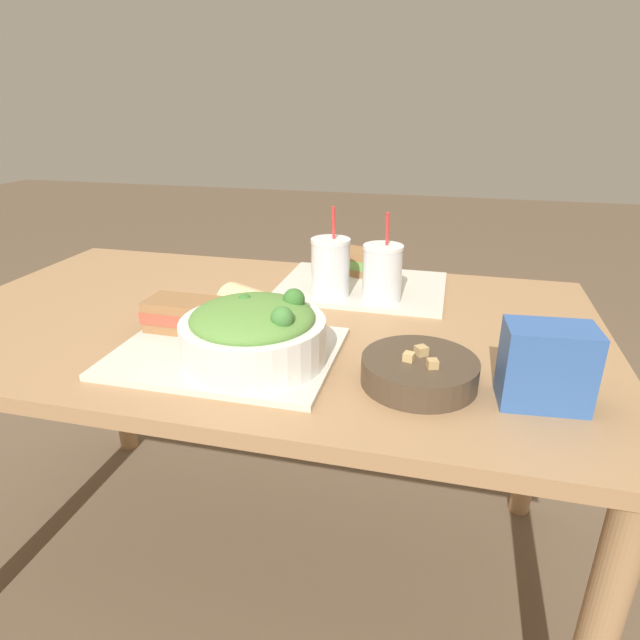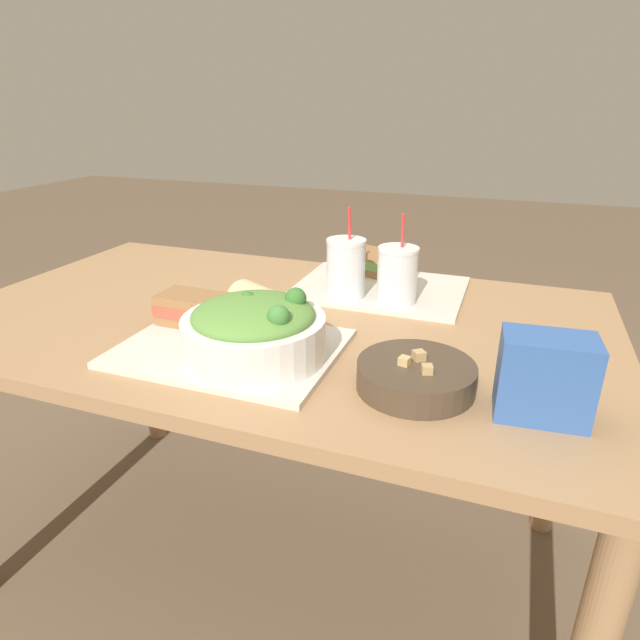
{
  "view_description": "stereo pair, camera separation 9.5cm",
  "coord_description": "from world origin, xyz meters",
  "px_view_note": "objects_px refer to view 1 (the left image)",
  "views": [
    {
      "loc": [
        0.39,
        -1.03,
        1.17
      ],
      "look_at": [
        0.18,
        -0.18,
        0.8
      ],
      "focal_mm": 30.0,
      "sensor_mm": 36.0,
      "label": 1
    },
    {
      "loc": [
        0.48,
        -1.0,
        1.17
      ],
      "look_at": [
        0.18,
        -0.18,
        0.8
      ],
      "focal_mm": 30.0,
      "sensor_mm": 36.0,
      "label": 2
    }
  ],
  "objects_px": {
    "baguette_near": "(258,310)",
    "chip_bag": "(546,366)",
    "sandwich_far": "(349,260)",
    "napkin_folded": "(265,313)",
    "drink_cup_red": "(382,274)",
    "soup_bowl": "(419,370)",
    "drink_cup_dark": "(330,269)",
    "sandwich_near": "(184,314)",
    "salad_bowl": "(254,332)"
  },
  "relations": [
    {
      "from": "sandwich_near",
      "to": "chip_bag",
      "type": "xyz_separation_m",
      "value": [
        0.67,
        -0.11,
        0.02
      ]
    },
    {
      "from": "baguette_near",
      "to": "napkin_folded",
      "type": "bearing_deg",
      "value": 41.44
    },
    {
      "from": "sandwich_far",
      "to": "napkin_folded",
      "type": "distance_m",
      "value": 0.35
    },
    {
      "from": "soup_bowl",
      "to": "drink_cup_dark",
      "type": "xyz_separation_m",
      "value": [
        -0.24,
        0.36,
        0.05
      ]
    },
    {
      "from": "baguette_near",
      "to": "chip_bag",
      "type": "bearing_deg",
      "value": -78.04
    },
    {
      "from": "sandwich_near",
      "to": "baguette_near",
      "type": "height_order",
      "value": "baguette_near"
    },
    {
      "from": "salad_bowl",
      "to": "drink_cup_red",
      "type": "bearing_deg",
      "value": 64.07
    },
    {
      "from": "drink_cup_dark",
      "to": "baguette_near",
      "type": "bearing_deg",
      "value": -112.61
    },
    {
      "from": "sandwich_far",
      "to": "drink_cup_red",
      "type": "bearing_deg",
      "value": -40.64
    },
    {
      "from": "salad_bowl",
      "to": "drink_cup_red",
      "type": "height_order",
      "value": "drink_cup_red"
    },
    {
      "from": "napkin_folded",
      "to": "chip_bag",
      "type": "bearing_deg",
      "value": -24.62
    },
    {
      "from": "sandwich_far",
      "to": "chip_bag",
      "type": "relative_size",
      "value": 1.32
    },
    {
      "from": "salad_bowl",
      "to": "chip_bag",
      "type": "relative_size",
      "value": 1.84
    },
    {
      "from": "sandwich_near",
      "to": "sandwich_far",
      "type": "distance_m",
      "value": 0.53
    },
    {
      "from": "baguette_near",
      "to": "sandwich_near",
      "type": "bearing_deg",
      "value": 132.42
    },
    {
      "from": "sandwich_near",
      "to": "napkin_folded",
      "type": "bearing_deg",
      "value": 52.14
    },
    {
      "from": "sandwich_near",
      "to": "drink_cup_red",
      "type": "bearing_deg",
      "value": 37.49
    },
    {
      "from": "soup_bowl",
      "to": "sandwich_near",
      "type": "xyz_separation_m",
      "value": [
        -0.48,
        0.09,
        0.02
      ]
    },
    {
      "from": "soup_bowl",
      "to": "baguette_near",
      "type": "bearing_deg",
      "value": 158.82
    },
    {
      "from": "sandwich_far",
      "to": "chip_bag",
      "type": "distance_m",
      "value": 0.71
    },
    {
      "from": "soup_bowl",
      "to": "drink_cup_red",
      "type": "relative_size",
      "value": 0.96
    },
    {
      "from": "sandwich_far",
      "to": "drink_cup_red",
      "type": "relative_size",
      "value": 0.9
    },
    {
      "from": "drink_cup_dark",
      "to": "napkin_folded",
      "type": "distance_m",
      "value": 0.19
    },
    {
      "from": "sandwich_near",
      "to": "chip_bag",
      "type": "distance_m",
      "value": 0.68
    },
    {
      "from": "drink_cup_red",
      "to": "salad_bowl",
      "type": "bearing_deg",
      "value": -115.93
    },
    {
      "from": "sandwich_far",
      "to": "napkin_folded",
      "type": "height_order",
      "value": "sandwich_far"
    },
    {
      "from": "drink_cup_dark",
      "to": "chip_bag",
      "type": "bearing_deg",
      "value": -41.21
    },
    {
      "from": "drink_cup_dark",
      "to": "napkin_folded",
      "type": "relative_size",
      "value": 1.01
    },
    {
      "from": "drink_cup_dark",
      "to": "drink_cup_red",
      "type": "bearing_deg",
      "value": 0.0
    },
    {
      "from": "soup_bowl",
      "to": "chip_bag",
      "type": "height_order",
      "value": "chip_bag"
    },
    {
      "from": "sandwich_near",
      "to": "drink_cup_red",
      "type": "distance_m",
      "value": 0.46
    },
    {
      "from": "drink_cup_red",
      "to": "chip_bag",
      "type": "relative_size",
      "value": 1.46
    },
    {
      "from": "sandwich_near",
      "to": "soup_bowl",
      "type": "bearing_deg",
      "value": -9.81
    },
    {
      "from": "sandwich_near",
      "to": "chip_bag",
      "type": "bearing_deg",
      "value": -8.14
    },
    {
      "from": "sandwich_near",
      "to": "sandwich_far",
      "type": "xyz_separation_m",
      "value": [
        0.25,
        0.47,
        0.0
      ]
    },
    {
      "from": "baguette_near",
      "to": "drink_cup_dark",
      "type": "distance_m",
      "value": 0.25
    },
    {
      "from": "baguette_near",
      "to": "chip_bag",
      "type": "relative_size",
      "value": 1.35
    },
    {
      "from": "salad_bowl",
      "to": "soup_bowl",
      "type": "relative_size",
      "value": 1.32
    },
    {
      "from": "sandwich_far",
      "to": "drink_cup_red",
      "type": "distance_m",
      "value": 0.23
    },
    {
      "from": "drink_cup_red",
      "to": "napkin_folded",
      "type": "distance_m",
      "value": 0.28
    },
    {
      "from": "soup_bowl",
      "to": "napkin_folded",
      "type": "bearing_deg",
      "value": 146.65
    },
    {
      "from": "salad_bowl",
      "to": "chip_bag",
      "type": "bearing_deg",
      "value": -1.31
    },
    {
      "from": "sandwich_near",
      "to": "napkin_folded",
      "type": "height_order",
      "value": "sandwich_near"
    },
    {
      "from": "salad_bowl",
      "to": "baguette_near",
      "type": "height_order",
      "value": "salad_bowl"
    },
    {
      "from": "chip_bag",
      "to": "napkin_folded",
      "type": "height_order",
      "value": "chip_bag"
    },
    {
      "from": "baguette_near",
      "to": "sandwich_far",
      "type": "bearing_deg",
      "value": 13.57
    },
    {
      "from": "soup_bowl",
      "to": "sandwich_far",
      "type": "distance_m",
      "value": 0.6
    },
    {
      "from": "soup_bowl",
      "to": "sandwich_near",
      "type": "height_order",
      "value": "sandwich_near"
    },
    {
      "from": "sandwich_far",
      "to": "drink_cup_red",
      "type": "height_order",
      "value": "drink_cup_red"
    },
    {
      "from": "baguette_near",
      "to": "sandwich_far",
      "type": "relative_size",
      "value": 1.02
    }
  ]
}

